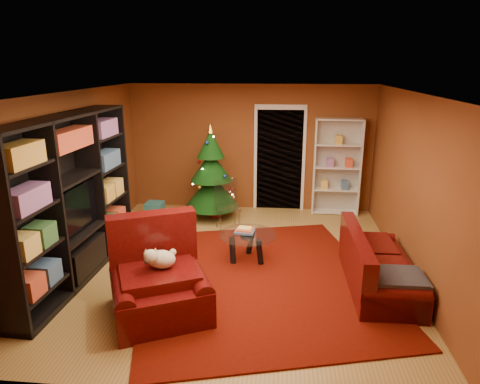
# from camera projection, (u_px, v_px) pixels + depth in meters

# --- Properties ---
(floor) EXTENTS (5.00, 5.50, 0.05)m
(floor) POSITION_uv_depth(u_px,v_px,m) (238.00, 266.00, 6.64)
(floor) COLOR olive
(floor) RESTS_ON ground
(ceiling) EXTENTS (5.00, 5.50, 0.05)m
(ceiling) POSITION_uv_depth(u_px,v_px,m) (237.00, 91.00, 5.88)
(ceiling) COLOR silver
(ceiling) RESTS_ON wall_back
(wall_back) EXTENTS (5.00, 0.05, 2.60)m
(wall_back) POSITION_uv_depth(u_px,v_px,m) (251.00, 148.00, 8.90)
(wall_back) COLOR brown
(wall_back) RESTS_ON ground
(wall_left) EXTENTS (0.05, 5.50, 2.60)m
(wall_left) POSITION_uv_depth(u_px,v_px,m) (72.00, 179.00, 6.49)
(wall_left) COLOR brown
(wall_left) RESTS_ON ground
(wall_right) EXTENTS (0.05, 5.50, 2.60)m
(wall_right) POSITION_uv_depth(u_px,v_px,m) (415.00, 188.00, 6.03)
(wall_right) COLOR brown
(wall_right) RESTS_ON ground
(doorway) EXTENTS (1.06, 0.60, 2.16)m
(doorway) POSITION_uv_depth(u_px,v_px,m) (279.00, 161.00, 8.88)
(doorway) COLOR black
(doorway) RESTS_ON floor
(rug) EXTENTS (4.14, 4.53, 0.02)m
(rug) POSITION_uv_depth(u_px,v_px,m) (258.00, 279.00, 6.16)
(rug) COLOR #570E04
(rug) RESTS_ON floor
(media_unit) EXTENTS (0.59, 3.06, 2.33)m
(media_unit) POSITION_uv_depth(u_px,v_px,m) (71.00, 200.00, 5.94)
(media_unit) COLOR black
(media_unit) RESTS_ON floor
(christmas_tree) EXTENTS (1.39, 1.39, 1.90)m
(christmas_tree) POSITION_uv_depth(u_px,v_px,m) (211.00, 173.00, 8.39)
(christmas_tree) COLOR black
(christmas_tree) RESTS_ON floor
(gift_box_teal) EXTENTS (0.34, 0.34, 0.33)m
(gift_box_teal) POSITION_uv_depth(u_px,v_px,m) (155.00, 210.00, 8.55)
(gift_box_teal) COLOR #236773
(gift_box_teal) RESTS_ON floor
(gift_box_red) EXTENTS (0.30, 0.30, 0.23)m
(gift_box_red) POSITION_uv_depth(u_px,v_px,m) (215.00, 211.00, 8.70)
(gift_box_red) COLOR maroon
(gift_box_red) RESTS_ON floor
(white_bookshelf) EXTENTS (0.93, 0.35, 2.00)m
(white_bookshelf) POSITION_uv_depth(u_px,v_px,m) (337.00, 167.00, 8.64)
(white_bookshelf) COLOR white
(white_bookshelf) RESTS_ON floor
(armchair) EXTENTS (1.62, 1.62, 0.96)m
(armchair) POSITION_uv_depth(u_px,v_px,m) (159.00, 279.00, 5.18)
(armchair) COLOR #3D0707
(armchair) RESTS_ON rug
(dog) EXTENTS (0.49, 0.44, 0.31)m
(dog) POSITION_uv_depth(u_px,v_px,m) (162.00, 259.00, 5.18)
(dog) COLOR beige
(dog) RESTS_ON armchair
(sofa) EXTENTS (0.85, 1.85, 0.79)m
(sofa) POSITION_uv_depth(u_px,v_px,m) (380.00, 261.00, 5.85)
(sofa) COLOR #3D0707
(sofa) RESTS_ON rug
(coffee_table) EXTENTS (0.99, 0.99, 0.56)m
(coffee_table) POSITION_uv_depth(u_px,v_px,m) (248.00, 247.00, 6.67)
(coffee_table) COLOR gray
(coffee_table) RESTS_ON rug
(acrylic_chair) EXTENTS (0.57, 0.59, 0.84)m
(acrylic_chair) POSITION_uv_depth(u_px,v_px,m) (228.00, 208.00, 7.91)
(acrylic_chair) COLOR #66605B
(acrylic_chair) RESTS_ON rug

